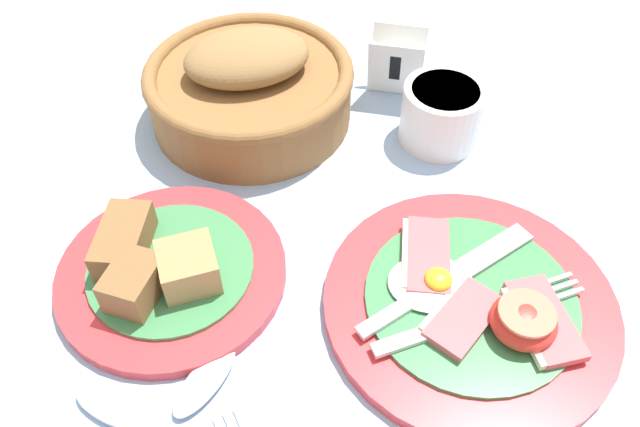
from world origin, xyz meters
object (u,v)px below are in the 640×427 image
(bread_basket, at_px, (250,86))
(sugar_cup, at_px, (442,112))
(breakfast_plate, at_px, (472,303))
(number_card, at_px, (396,64))
(teaspoon_by_saucer, at_px, (148,422))
(teaspoon_near_cup, at_px, (182,410))
(bread_plate, at_px, (166,269))

(bread_basket, bearing_deg, sugar_cup, -8.26)
(sugar_cup, bearing_deg, breakfast_plate, -88.48)
(sugar_cup, height_order, number_card, number_card)
(sugar_cup, height_order, teaspoon_by_saucer, sugar_cup)
(bread_basket, bearing_deg, teaspoon_near_cup, -93.05)
(bread_basket, height_order, teaspoon_near_cup, bread_basket)
(bread_plate, xyz_separation_m, teaspoon_by_saucer, (0.01, -0.13, -0.01))
(breakfast_plate, bearing_deg, bread_plate, 174.33)
(teaspoon_by_saucer, bearing_deg, bread_basket, -74.97)
(teaspoon_near_cup, bearing_deg, bread_plate, 44.80)
(breakfast_plate, distance_m, teaspoon_by_saucer, 0.27)
(number_card, bearing_deg, bread_basket, -152.30)
(bread_plate, bearing_deg, number_card, 52.32)
(breakfast_plate, height_order, teaspoon_by_saucer, breakfast_plate)
(bread_plate, bearing_deg, teaspoon_by_saucer, -85.49)
(breakfast_plate, distance_m, number_card, 0.30)
(bread_basket, relative_size, number_card, 2.99)
(number_card, bearing_deg, teaspoon_by_saucer, -106.25)
(bread_plate, height_order, teaspoon_by_saucer, bread_plate)
(number_card, height_order, teaspoon_near_cup, number_card)
(bread_basket, xyz_separation_m, teaspoon_near_cup, (-0.02, -0.34, -0.04))
(bread_basket, xyz_separation_m, number_card, (0.16, 0.05, -0.00))
(sugar_cup, bearing_deg, teaspoon_near_cup, -124.93)
(bread_plate, xyz_separation_m, sugar_cup, (0.25, 0.19, 0.02))
(bread_plate, distance_m, sugar_cup, 0.32)
(sugar_cup, distance_m, number_card, 0.09)
(breakfast_plate, distance_m, bread_plate, 0.26)
(sugar_cup, distance_m, teaspoon_by_saucer, 0.41)
(breakfast_plate, height_order, sugar_cup, sugar_cup)
(teaspoon_near_cup, bearing_deg, teaspoon_by_saucer, 142.92)
(breakfast_plate, height_order, number_card, number_card)
(breakfast_plate, bearing_deg, teaspoon_near_cup, -157.00)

